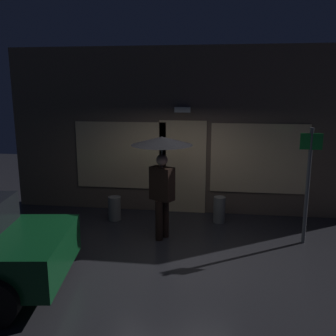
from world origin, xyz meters
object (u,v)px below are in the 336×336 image
Objects in this scene: sidewalk_bollard at (115,208)px; sidewalk_bollard_2 at (219,210)px; street_sign_post at (308,179)px; person_with_umbrella at (162,160)px.

sidewalk_bollard is 0.92× the size of sidewalk_bollard_2.
street_sign_post is at bearing -10.68° from sidewalk_bollard.
person_with_umbrella is at bearing -36.47° from sidewalk_bollard.
street_sign_post is at bearing -148.30° from person_with_umbrella.
sidewalk_bollard is at bearing -8.08° from person_with_umbrella.
person_with_umbrella is 2.77m from street_sign_post.
street_sign_post reaches higher than sidewalk_bollard.
person_with_umbrella is at bearing -176.70° from street_sign_post.
person_with_umbrella is 0.91× the size of street_sign_post.
sidewalk_bollard is (-1.23, 0.91, -1.33)m from person_with_umbrella.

